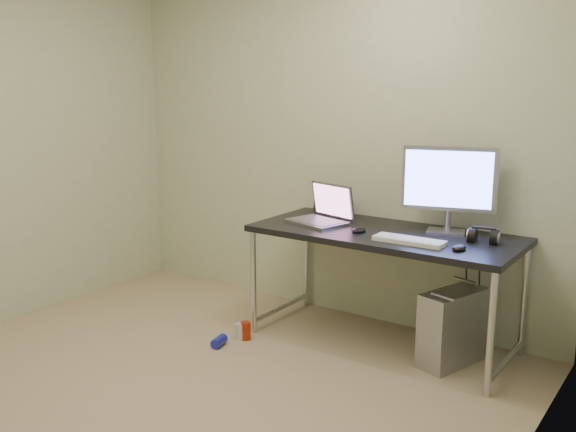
{
  "coord_description": "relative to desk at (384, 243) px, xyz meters",
  "views": [
    {
      "loc": [
        2.38,
        -2.2,
        1.69
      ],
      "look_at": [
        0.14,
        1.03,
        0.85
      ],
      "focal_mm": 40.0,
      "sensor_mm": 36.0,
      "label": 1
    }
  ],
  "objects": [
    {
      "name": "floor",
      "position": [
        -0.64,
        -1.38,
        -0.68
      ],
      "size": [
        3.5,
        3.5,
        0.0
      ],
      "primitive_type": "plane",
      "color": "tan",
      "rests_on": "ground"
    },
    {
      "name": "wall_back",
      "position": [
        -0.64,
        0.37,
        0.57
      ],
      "size": [
        3.5,
        0.02,
        2.5
      ],
      "primitive_type": "cube",
      "color": "beige",
      "rests_on": "ground"
    },
    {
      "name": "wall_right",
      "position": [
        1.11,
        -1.38,
        0.57
      ],
      "size": [
        0.02,
        3.5,
        2.5
      ],
      "primitive_type": "cube",
      "color": "beige",
      "rests_on": "ground"
    },
    {
      "name": "desk",
      "position": [
        0.0,
        0.0,
        0.0
      ],
      "size": [
        1.68,
        0.73,
        0.75
      ],
      "color": "black",
      "rests_on": "ground"
    },
    {
      "name": "tower_computer",
      "position": [
        0.49,
        -0.04,
        -0.45
      ],
      "size": [
        0.32,
        0.48,
        0.49
      ],
      "rotation": [
        0.0,
        0.0,
        -0.31
      ],
      "color": "#AAAAAE",
      "rests_on": "ground"
    },
    {
      "name": "cable_a",
      "position": [
        0.44,
        0.32,
        -0.28
      ],
      "size": [
        0.01,
        0.16,
        0.69
      ],
      "primitive_type": "cylinder",
      "rotation": [
        0.21,
        0.0,
        0.0
      ],
      "color": "black",
      "rests_on": "ground"
    },
    {
      "name": "cable_b",
      "position": [
        0.53,
        0.3,
        -0.3
      ],
      "size": [
        0.02,
        0.11,
        0.71
      ],
      "primitive_type": "cylinder",
      "rotation": [
        0.14,
        0.0,
        0.09
      ],
      "color": "black",
      "rests_on": "ground"
    },
    {
      "name": "can_red",
      "position": [
        -0.76,
        -0.46,
        -0.62
      ],
      "size": [
        0.09,
        0.09,
        0.12
      ],
      "primitive_type": "cylinder",
      "rotation": [
        0.0,
        0.0,
        0.4
      ],
      "color": "#AC220B",
      "rests_on": "ground"
    },
    {
      "name": "can_white",
      "position": [
        -0.8,
        -0.49,
        -0.62
      ],
      "size": [
        0.08,
        0.08,
        0.11
      ],
      "primitive_type": "cylinder",
      "rotation": [
        0.0,
        0.0,
        -0.46
      ],
      "color": "silver",
      "rests_on": "ground"
    },
    {
      "name": "can_blue",
      "position": [
        -0.84,
        -0.65,
        -0.64
      ],
      "size": [
        0.09,
        0.13,
        0.07
      ],
      "primitive_type": "cylinder",
      "rotation": [
        1.57,
        0.0,
        0.23
      ],
      "color": "#1B23BE",
      "rests_on": "ground"
    },
    {
      "name": "laptop",
      "position": [
        -0.46,
        -0.0,
        0.13
      ],
      "size": [
        0.43,
        0.39,
        0.26
      ],
      "rotation": [
        0.0,
        0.0,
        -0.25
      ],
      "color": "#A2A1A8",
      "rests_on": "desk"
    },
    {
      "name": "monitor",
      "position": [
        0.33,
        0.18,
        0.39
      ],
      "size": [
        0.56,
        0.22,
        0.54
      ],
      "rotation": [
        0.0,
        0.0,
        0.28
      ],
      "color": "#A2A1A8",
      "rests_on": "desk"
    },
    {
      "name": "keyboard",
      "position": [
        0.25,
        -0.18,
        0.09
      ],
      "size": [
        0.42,
        0.14,
        0.03
      ],
      "primitive_type": "cube",
      "rotation": [
        0.0,
        0.0,
        0.02
      ],
      "color": "white",
      "rests_on": "desk"
    },
    {
      "name": "mouse_right",
      "position": [
        0.54,
        -0.17,
        0.09
      ],
      "size": [
        0.08,
        0.12,
        0.04
      ],
      "primitive_type": "ellipsoid",
      "rotation": [
        0.0,
        0.0,
        0.1
      ],
      "color": "black",
      "rests_on": "desk"
    },
    {
      "name": "mouse_left",
      "position": [
        -0.13,
        -0.11,
        0.09
      ],
      "size": [
        0.08,
        0.12,
        0.04
      ],
      "primitive_type": "ellipsoid",
      "rotation": [
        0.0,
        0.0,
        -0.1
      ],
      "color": "black",
      "rests_on": "desk"
    },
    {
      "name": "headphones",
      "position": [
        0.6,
        0.08,
        0.11
      ],
      "size": [
        0.18,
        0.11,
        0.12
      ],
      "rotation": [
        0.0,
        0.0,
        0.13
      ],
      "color": "black",
      "rests_on": "desk"
    },
    {
      "name": "picture_frame",
      "position": [
        -0.63,
        0.33,
        0.17
      ],
      "size": [
        0.24,
        0.12,
        0.19
      ],
      "primitive_type": "cube",
      "rotation": [
        -0.21,
        0.0,
        -0.24
      ],
      "color": "black",
      "rests_on": "desk"
    },
    {
      "name": "webcam",
      "position": [
        -0.43,
        0.3,
        0.17
      ],
      "size": [
        0.05,
        0.04,
        0.13
      ],
      "rotation": [
        0.0,
        0.0,
        0.29
      ],
      "color": "silver",
      "rests_on": "desk"
    }
  ]
}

